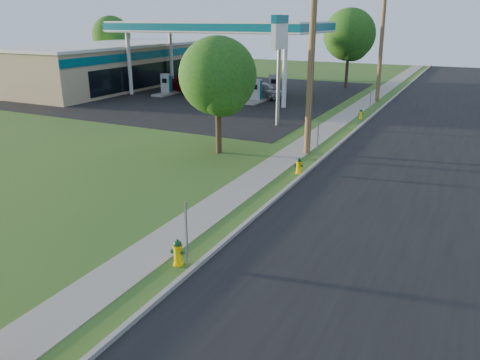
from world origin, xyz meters
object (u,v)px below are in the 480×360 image
object	(u,v)px
fuel_pump_nw	(166,87)
tree_verge	(219,79)
tree_lot	(350,37)
hydrant_far	(361,114)
tree_back	(112,37)
fuel_pump_se	(274,88)
hydrant_near	(178,252)
fuel_pump_sw	(190,82)
car_red	(189,84)
hydrant_mid	(299,166)
car_silver	(263,90)
utility_pole_mid	(311,55)
fuel_pump_ne	(256,94)
utility_pole_far	(381,42)
price_pylon	(280,39)

from	to	relation	value
fuel_pump_nw	tree_verge	bearing A→B (deg)	-47.35
tree_lot	hydrant_far	distance (m)	16.42
tree_back	tree_verge	bearing A→B (deg)	-41.50
fuel_pump_se	hydrant_near	size ratio (longest dim) A/B	3.97
fuel_pump_sw	car_red	distance (m)	1.97
tree_verge	car_red	world-z (taller)	tree_verge
tree_lot	tree_back	distance (m)	29.13
fuel_pump_sw	hydrant_mid	bearing A→B (deg)	-47.54
car_silver	car_red	bearing A→B (deg)	110.54
fuel_pump_sw	hydrant_far	distance (m)	19.68
hydrant_far	utility_pole_mid	bearing A→B (deg)	-92.90
fuel_pump_se	tree_back	bearing A→B (deg)	164.16
tree_verge	hydrant_near	world-z (taller)	tree_verge
fuel_pump_se	fuel_pump_nw	bearing A→B (deg)	-156.04
hydrant_mid	hydrant_far	bearing A→B (deg)	91.08
hydrant_far	tree_back	bearing A→B (deg)	157.70
fuel_pump_se	car_silver	bearing A→B (deg)	-98.79
hydrant_far	car_red	distance (m)	18.23
tree_lot	car_silver	distance (m)	11.78
fuel_pump_ne	tree_lot	bearing A→B (deg)	69.21
fuel_pump_se	tree_back	world-z (taller)	tree_back
fuel_pump_nw	hydrant_mid	distance (m)	24.84
fuel_pump_nw	utility_pole_far	bearing A→B (deg)	15.61
tree_lot	tree_back	world-z (taller)	tree_lot
fuel_pump_sw	fuel_pump_se	distance (m)	9.00
hydrant_near	car_red	world-z (taller)	car_red
tree_lot	fuel_pump_se	bearing A→B (deg)	-119.62
fuel_pump_se	car_silver	distance (m)	1.85
price_pylon	hydrant_far	distance (m)	8.13
car_silver	tree_back	bearing A→B (deg)	91.36
utility_pole_far	hydrant_near	size ratio (longest dim) A/B	11.80
fuel_pump_ne	car_silver	distance (m)	2.19
fuel_pump_nw	fuel_pump_sw	distance (m)	4.00
car_red	price_pylon	bearing A→B (deg)	-108.45
fuel_pump_ne	hydrant_mid	distance (m)	19.03
fuel_pump_sw	tree_back	xyz separation A→B (m)	(-15.54, 6.96, 3.78)
car_silver	price_pylon	bearing A→B (deg)	-130.08
fuel_pump_sw	tree_lot	bearing A→B (deg)	30.64
utility_pole_mid	hydrant_mid	bearing A→B (deg)	-77.36
tree_back	utility_pole_far	bearing A→B (deg)	-10.11
utility_pole_mid	tree_verge	distance (m)	4.68
utility_pole_mid	price_pylon	bearing A→B (deg)	125.34
hydrant_mid	utility_pole_far	bearing A→B (deg)	92.04
fuel_pump_sw	car_red	size ratio (longest dim) A/B	0.57
fuel_pump_nw	price_pylon	world-z (taller)	price_pylon
tree_back	car_silver	world-z (taller)	tree_back
fuel_pump_ne	tree_verge	world-z (taller)	tree_verge
fuel_pump_sw	price_pylon	distance (m)	18.72
fuel_pump_se	fuel_pump_sw	bearing A→B (deg)	180.00
hydrant_near	fuel_pump_sw	bearing A→B (deg)	121.74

